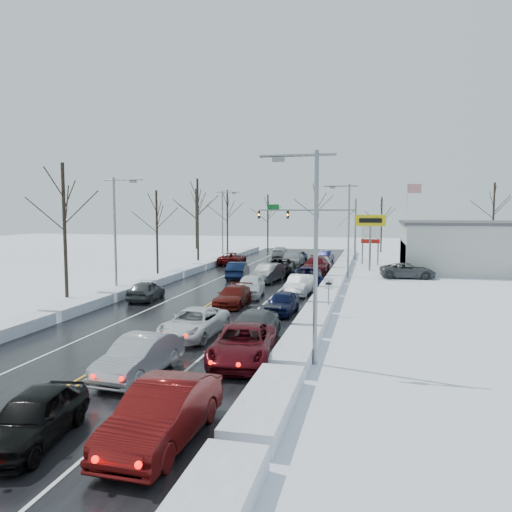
% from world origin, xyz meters
% --- Properties ---
extents(ground, '(160.00, 160.00, 0.00)m').
position_xyz_m(ground, '(0.00, 0.00, 0.00)').
color(ground, white).
rests_on(ground, ground).
extents(road_surface, '(14.00, 84.00, 0.01)m').
position_xyz_m(road_surface, '(0.00, 2.00, 0.01)').
color(road_surface, black).
rests_on(road_surface, ground).
extents(snow_bank_left, '(1.62, 72.00, 0.68)m').
position_xyz_m(snow_bank_left, '(-7.60, 2.00, 0.00)').
color(snow_bank_left, silver).
rests_on(snow_bank_left, ground).
extents(snow_bank_right, '(1.62, 72.00, 0.68)m').
position_xyz_m(snow_bank_right, '(7.60, 2.00, 0.00)').
color(snow_bank_right, silver).
rests_on(snow_bank_right, ground).
extents(traffic_signal_mast, '(13.28, 0.39, 8.00)m').
position_xyz_m(traffic_signal_mast, '(3.45, 27.99, 5.48)').
color(traffic_signal_mast, slate).
rests_on(traffic_signal_mast, ground).
extents(tires_plus_sign, '(3.20, 0.34, 6.00)m').
position_xyz_m(tires_plus_sign, '(10.50, 15.99, 4.99)').
color(tires_plus_sign, slate).
rests_on(tires_plus_sign, ground).
extents(used_vehicles_sign, '(2.20, 0.22, 4.65)m').
position_xyz_m(used_vehicles_sign, '(10.50, 22.00, 3.32)').
color(used_vehicles_sign, slate).
rests_on(used_vehicles_sign, ground).
extents(speed_limit_sign, '(0.55, 0.09, 2.35)m').
position_xyz_m(speed_limit_sign, '(8.20, -8.00, 1.63)').
color(speed_limit_sign, slate).
rests_on(speed_limit_sign, ground).
extents(flagpole, '(1.87, 1.20, 10.00)m').
position_xyz_m(flagpole, '(15.17, 30.00, 5.93)').
color(flagpole, silver).
rests_on(flagpole, ground).
extents(dealership_building, '(20.40, 12.40, 5.30)m').
position_xyz_m(dealership_building, '(23.98, 18.00, 2.66)').
color(dealership_building, '#B0B0AB').
rests_on(dealership_building, ground).
extents(streetlight_se, '(3.20, 0.25, 9.00)m').
position_xyz_m(streetlight_se, '(8.30, -18.00, 5.31)').
color(streetlight_se, slate).
rests_on(streetlight_se, ground).
extents(streetlight_ne, '(3.20, 0.25, 9.00)m').
position_xyz_m(streetlight_ne, '(8.30, 10.00, 5.31)').
color(streetlight_ne, slate).
rests_on(streetlight_ne, ground).
extents(streetlight_sw, '(3.20, 0.25, 9.00)m').
position_xyz_m(streetlight_sw, '(-8.30, -4.00, 5.31)').
color(streetlight_sw, slate).
rests_on(streetlight_sw, ground).
extents(streetlight_nw, '(3.20, 0.25, 9.00)m').
position_xyz_m(streetlight_nw, '(-8.30, 24.00, 5.31)').
color(streetlight_nw, slate).
rests_on(streetlight_nw, ground).
extents(tree_left_b, '(4.00, 4.00, 10.00)m').
position_xyz_m(tree_left_b, '(-11.50, -6.00, 6.99)').
color(tree_left_b, '#2D231C').
rests_on(tree_left_b, ground).
extents(tree_left_c, '(3.40, 3.40, 8.50)m').
position_xyz_m(tree_left_c, '(-10.50, 8.00, 5.94)').
color(tree_left_c, '#2D231C').
rests_on(tree_left_c, ground).
extents(tree_left_d, '(4.20, 4.20, 10.50)m').
position_xyz_m(tree_left_d, '(-11.20, 22.00, 7.33)').
color(tree_left_d, '#2D231C').
rests_on(tree_left_d, ground).
extents(tree_left_e, '(3.80, 3.80, 9.50)m').
position_xyz_m(tree_left_e, '(-10.80, 34.00, 6.64)').
color(tree_left_e, '#2D231C').
rests_on(tree_left_e, ground).
extents(tree_far_a, '(4.00, 4.00, 10.00)m').
position_xyz_m(tree_far_a, '(-18.00, 40.00, 6.99)').
color(tree_far_a, '#2D231C').
rests_on(tree_far_a, ground).
extents(tree_far_b, '(3.60, 3.60, 9.00)m').
position_xyz_m(tree_far_b, '(-6.00, 41.00, 6.29)').
color(tree_far_b, '#2D231C').
rests_on(tree_far_b, ground).
extents(tree_far_c, '(4.40, 4.40, 11.00)m').
position_xyz_m(tree_far_c, '(2.00, 39.00, 7.68)').
color(tree_far_c, '#2D231C').
rests_on(tree_far_c, ground).
extents(tree_far_d, '(3.40, 3.40, 8.50)m').
position_xyz_m(tree_far_d, '(12.00, 40.50, 5.94)').
color(tree_far_d, '#2D231C').
rests_on(tree_far_d, ground).
extents(tree_far_e, '(4.20, 4.20, 10.50)m').
position_xyz_m(tree_far_e, '(28.00, 41.00, 7.33)').
color(tree_far_e, '#2D231C').
rests_on(tree_far_e, ground).
extents(queued_car_0, '(2.33, 4.55, 1.48)m').
position_xyz_m(queued_car_0, '(1.60, -27.01, 0.00)').
color(queued_car_0, black).
rests_on(queued_car_0, ground).
extents(queued_car_1, '(2.00, 4.88, 1.57)m').
position_xyz_m(queued_car_1, '(1.93, -21.12, 0.00)').
color(queued_car_1, '#9DA1A5').
rests_on(queued_car_1, ground).
extents(queued_car_2, '(2.68, 5.33, 1.45)m').
position_xyz_m(queued_car_2, '(1.91, -14.86, 0.00)').
color(queued_car_2, silver).
rests_on(queued_car_2, ground).
extents(queued_car_3, '(1.94, 4.66, 1.35)m').
position_xyz_m(queued_car_3, '(1.58, -6.33, 0.00)').
color(queued_car_3, '#510F0A').
rests_on(queued_car_3, ground).
extents(queued_car_4, '(2.40, 4.98, 1.64)m').
position_xyz_m(queued_car_4, '(1.86, -2.62, 0.00)').
color(queued_car_4, white).
rests_on(queued_car_4, ground).
extents(queued_car_5, '(2.45, 5.27, 1.67)m').
position_xyz_m(queued_car_5, '(1.60, 5.15, 0.00)').
color(queued_car_5, '#393B3D').
rests_on(queued_car_5, ground).
extents(queued_car_6, '(3.04, 6.12, 1.67)m').
position_xyz_m(queued_car_6, '(1.73, 10.16, 0.00)').
color(queued_car_6, black).
rests_on(queued_car_6, ground).
extents(queued_car_7, '(2.50, 5.76, 1.65)m').
position_xyz_m(queued_car_7, '(1.68, 18.57, 0.00)').
color(queued_car_7, gray).
rests_on(queued_car_7, ground).
extents(queued_car_8, '(2.25, 4.52, 1.48)m').
position_xyz_m(queued_car_8, '(1.76, 22.18, 0.00)').
color(queued_car_8, black).
rests_on(queued_car_8, ground).
extents(queued_car_9, '(1.98, 5.23, 1.70)m').
position_xyz_m(queued_car_9, '(5.16, -26.15, 0.00)').
color(queued_car_9, '#540B0B').
rests_on(queued_car_9, ground).
extents(queued_car_10, '(3.16, 5.81, 1.54)m').
position_xyz_m(queued_car_10, '(5.43, -18.33, 0.00)').
color(queued_car_10, '#4E0A11').
rests_on(queued_car_10, ground).
extents(queued_car_11, '(2.28, 5.11, 1.46)m').
position_xyz_m(queued_car_11, '(5.08, -15.09, 0.00)').
color(queued_car_11, '#414346').
rests_on(queued_car_11, ground).
extents(queued_car_12, '(1.86, 4.21, 1.41)m').
position_xyz_m(queued_car_12, '(5.31, -8.13, 0.00)').
color(queued_car_12, black).
rests_on(queued_car_12, ground).
extents(queued_car_13, '(1.97, 4.74, 1.52)m').
position_xyz_m(queued_car_13, '(5.36, -0.89, 0.00)').
color(queued_car_13, '#BABABC').
rests_on(queued_car_13, ground).
extents(queued_car_14, '(3.26, 5.78, 1.53)m').
position_xyz_m(queued_car_14, '(5.32, 4.25, 0.00)').
color(queued_car_14, black).
rests_on(queued_car_14, ground).
extents(queued_car_15, '(2.60, 5.92, 1.69)m').
position_xyz_m(queued_car_15, '(5.14, 12.17, 0.00)').
color(queued_car_15, '#48090F').
rests_on(queued_car_15, ground).
extents(queued_car_16, '(2.15, 4.24, 1.38)m').
position_xyz_m(queued_car_16, '(5.38, 17.60, 0.00)').
color(queued_car_16, silver).
rests_on(queued_car_16, ground).
extents(queued_car_17, '(1.93, 4.36, 1.39)m').
position_xyz_m(queued_car_17, '(5.06, 23.53, 0.00)').
color(queued_car_17, black).
rests_on(queued_car_17, ground).
extents(oncoming_car_0, '(2.30, 5.05, 1.61)m').
position_xyz_m(oncoming_car_0, '(-1.66, 6.63, 0.00)').
color(oncoming_car_0, black).
rests_on(oncoming_car_0, ground).
extents(oncoming_car_1, '(2.51, 5.39, 1.49)m').
position_xyz_m(oncoming_car_1, '(-5.44, 17.95, 0.00)').
color(oncoming_car_1, '#550B0C').
rests_on(oncoming_car_1, ground).
extents(oncoming_car_2, '(2.14, 4.98, 1.43)m').
position_xyz_m(oncoming_car_2, '(-1.79, 29.45, 0.00)').
color(oncoming_car_2, silver).
rests_on(oncoming_car_2, ground).
extents(oncoming_car_3, '(2.05, 4.38, 1.45)m').
position_xyz_m(oncoming_car_3, '(-5.13, -5.79, 0.00)').
color(oncoming_car_3, '#3B3D40').
rests_on(oncoming_car_3, ground).
extents(parked_car_0, '(5.41, 2.88, 1.45)m').
position_xyz_m(parked_car_0, '(14.10, 10.71, 0.00)').
color(parked_car_0, '#424547').
rests_on(parked_car_0, ground).
extents(parked_car_1, '(2.52, 5.79, 1.66)m').
position_xyz_m(parked_car_1, '(17.17, 15.40, 0.00)').
color(parked_car_1, black).
rests_on(parked_car_1, ground).
extents(parked_car_2, '(1.74, 4.26, 1.45)m').
position_xyz_m(parked_car_2, '(14.90, 21.48, 0.00)').
color(parked_car_2, black).
rests_on(parked_car_2, ground).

